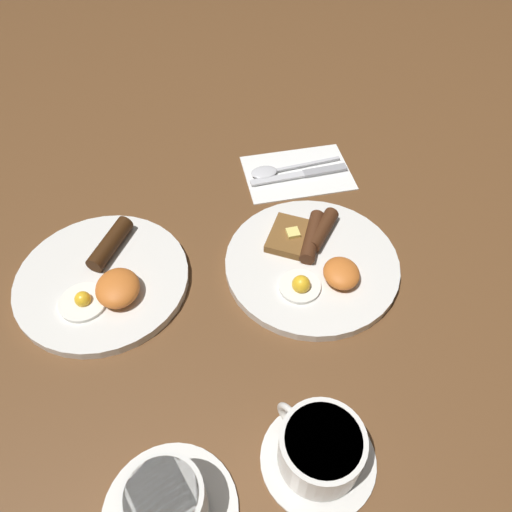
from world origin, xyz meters
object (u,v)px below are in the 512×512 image
(teacup_near, at_px, (320,450))
(knife, at_px, (305,174))
(breakfast_plate_far, at_px, (104,279))
(breakfast_plate_near, at_px, (312,261))
(teacup_far, at_px, (166,506))
(spoon, at_px, (273,170))

(teacup_near, distance_m, knife, 0.52)
(breakfast_plate_far, bearing_deg, teacup_near, -140.61)
(breakfast_plate_near, bearing_deg, teacup_far, 142.79)
(knife, bearing_deg, breakfast_plate_near, 75.19)
(breakfast_plate_far, height_order, teacup_far, teacup_far)
(breakfast_plate_far, xyz_separation_m, teacup_near, (-0.31, -0.26, 0.02))
(breakfast_plate_far, distance_m, teacup_far, 0.35)
(knife, bearing_deg, teacup_far, 57.50)
(teacup_near, xyz_separation_m, spoon, (0.53, -0.05, -0.02))
(breakfast_plate_near, height_order, spoon, breakfast_plate_near)
(breakfast_plate_far, height_order, teacup_near, teacup_near)
(breakfast_plate_near, bearing_deg, teacup_near, 167.24)
(spoon, bearing_deg, breakfast_plate_near, 87.54)
(breakfast_plate_near, relative_size, breakfast_plate_far, 1.03)
(teacup_near, distance_m, spoon, 0.53)
(teacup_far, distance_m, knife, 0.61)
(teacup_far, height_order, spoon, teacup_far)
(teacup_near, bearing_deg, knife, -11.73)
(spoon, bearing_deg, teacup_near, 77.77)
(breakfast_plate_near, relative_size, teacup_near, 1.96)
(teacup_far, relative_size, spoon, 0.87)
(breakfast_plate_far, xyz_separation_m, spoon, (0.21, -0.31, -0.00))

